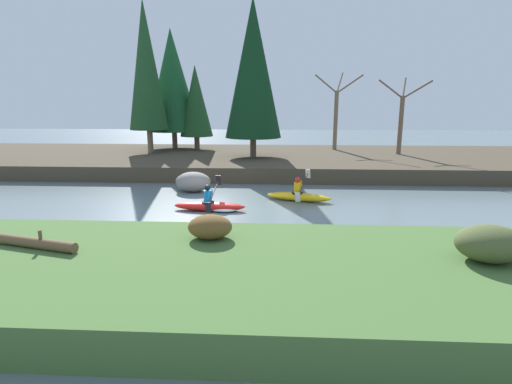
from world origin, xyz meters
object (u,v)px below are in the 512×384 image
(kayaker_lead, at_px, (299,196))
(kayaker_middle, at_px, (212,206))
(driftwood_log, at_px, (34,243))
(boulder_midstream, at_px, (193,182))

(kayaker_lead, distance_m, kayaker_middle, 3.78)
(kayaker_lead, bearing_deg, driftwood_log, -113.20)
(driftwood_log, bearing_deg, kayaker_middle, 78.36)
(kayaker_lead, distance_m, boulder_midstream, 5.02)
(kayaker_middle, bearing_deg, kayaker_lead, 30.53)
(boulder_midstream, xyz_separation_m, driftwood_log, (-1.64, -9.46, 0.44))
(kayaker_middle, distance_m, driftwood_log, 6.93)
(kayaker_lead, distance_m, driftwood_log, 10.22)
(boulder_midstream, bearing_deg, driftwood_log, -99.85)
(kayaker_lead, relative_size, kayaker_middle, 1.00)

